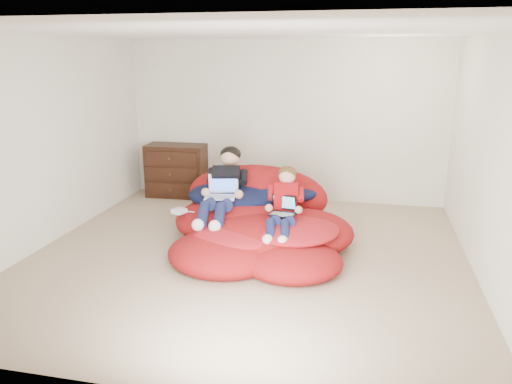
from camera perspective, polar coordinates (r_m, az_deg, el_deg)
name	(u,v)px	position (r m, az deg, el deg)	size (l,w,h in m)	color
room_shell	(247,238)	(5.79, -1.03, -5.33)	(5.10, 5.10, 2.77)	tan
dresser	(177,171)	(8.29, -9.06, 2.44)	(0.97, 0.56, 0.86)	black
beanbag_pile	(257,222)	(6.19, 0.06, -3.48)	(2.32, 2.45, 0.91)	#A71215
cream_pillow	(227,178)	(6.94, -3.33, 1.66)	(0.44, 0.28, 0.28)	white
older_boy	(224,185)	(6.23, -3.71, 0.86)	(0.42, 1.26, 0.79)	black
younger_boy	(284,202)	(5.77, 3.21, -1.14)	(0.35, 0.94, 0.70)	#AE0F15
laptop_white	(222,191)	(6.16, -3.96, 0.10)	(0.40, 0.37, 0.27)	silver
laptop_black	(283,209)	(5.76, 3.15, -1.95)	(0.32, 0.32, 0.21)	black
power_adapter	(179,211)	(6.19, -8.78, -2.15)	(0.14, 0.14, 0.05)	silver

